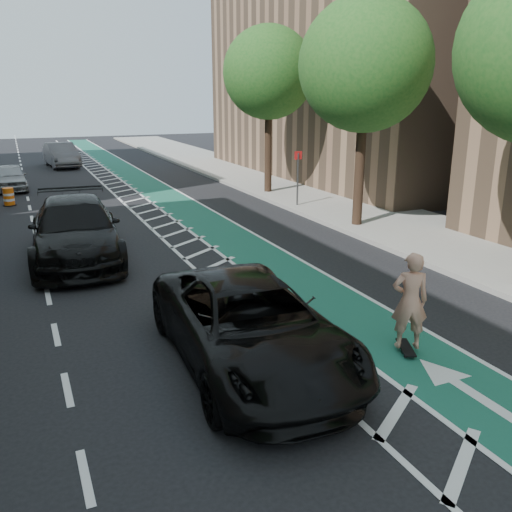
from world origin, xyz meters
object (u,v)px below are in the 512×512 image
skateboarder (410,301)px  suv_near (250,325)px  barrel_a (45,239)px  suv_far (75,230)px

skateboarder → suv_near: 3.08m
skateboarder → barrel_a: skateboarder is taller
suv_near → suv_far: suv_far is taller
suv_near → barrel_a: suv_near is taller
suv_near → barrel_a: (-2.98, 9.43, -0.34)m
skateboarder → suv_near: (-2.97, 0.75, -0.26)m
skateboarder → suv_near: size_ratio=0.33×
suv_near → barrel_a: bearing=109.8°
suv_far → barrel_a: bearing=131.2°
skateboarder → barrel_a: size_ratio=2.00×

